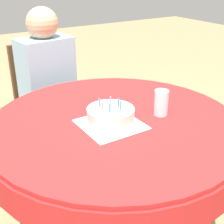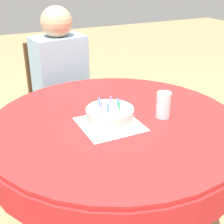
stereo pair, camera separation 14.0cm
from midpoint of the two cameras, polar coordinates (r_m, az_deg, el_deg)
dining_table at (r=1.48m, az=3.33°, el=-4.33°), size 1.18×1.18×0.72m
chair at (r=2.29m, az=-8.08°, el=2.19°), size 0.43×0.43×0.89m
person at (r=2.14m, az=-7.34°, el=6.47°), size 0.37×0.34×1.14m
napkin at (r=1.39m, az=2.49°, el=-2.32°), size 0.26×0.26×0.00m
birthday_cake at (r=1.37m, az=2.52°, el=-0.85°), size 0.21×0.21×0.12m
drinking_glass at (r=1.47m, az=12.09°, el=1.22°), size 0.07×0.07×0.12m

